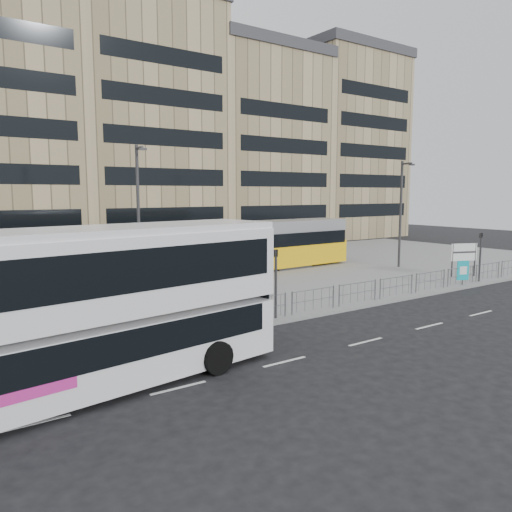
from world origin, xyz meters
TOP-DOWN VIEW (x-y plane):
  - ground at (0.00, 0.00)m, footprint 120.00×120.00m
  - plaza at (0.00, 12.00)m, footprint 64.00×24.00m
  - kerb at (0.00, 0.05)m, footprint 64.00×0.25m
  - building_row at (1.55, 34.27)m, footprint 70.40×18.40m
  - pedestrian_barrier at (2.00, 0.50)m, footprint 32.07×0.07m
  - road_markings at (1.00, -4.00)m, footprint 62.00×0.12m
  - double_decker_bus at (-12.08, -2.77)m, footprint 12.14×4.28m
  - tram at (-2.59, 12.08)m, footprint 30.08×4.16m
  - station_sign at (14.15, 2.14)m, footprint 1.84×0.76m
  - ad_panel at (11.35, 0.40)m, footprint 0.76×0.35m
  - pedestrian at (-9.48, 5.68)m, footprint 0.68×0.82m
  - traffic_light_west at (-2.95, 0.50)m, footprint 0.19×0.22m
  - traffic_light_east at (13.33, 0.50)m, footprint 0.23×0.25m
  - lamp_post_west at (-5.29, 10.34)m, footprint 0.45×1.04m
  - lamp_post_east at (14.24, 7.49)m, footprint 0.45×1.04m

SIDE VIEW (x-z plane):
  - ground at x=0.00m, z-range 0.00..0.00m
  - road_markings at x=1.00m, z-range 0.00..0.01m
  - kerb at x=0.00m, z-range -0.01..0.16m
  - plaza at x=0.00m, z-range 0.00..0.15m
  - pedestrian_barrier at x=2.00m, z-range 0.43..1.53m
  - ad_panel at x=11.35m, z-range 0.28..1.76m
  - pedestrian at x=-9.48m, z-range 0.15..2.06m
  - station_sign at x=14.15m, z-range 0.58..2.81m
  - tram at x=-2.59m, z-range 0.16..3.69m
  - traffic_light_west at x=-2.95m, z-range 0.57..3.67m
  - traffic_light_east at x=13.33m, z-range 0.57..3.67m
  - double_decker_bus at x=-12.08m, z-range 0.19..4.95m
  - lamp_post_east at x=14.24m, z-range 0.52..8.45m
  - lamp_post_west at x=-5.29m, z-range 0.52..8.80m
  - building_row at x=1.55m, z-range -2.69..28.51m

